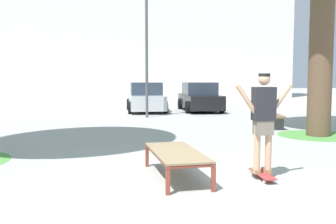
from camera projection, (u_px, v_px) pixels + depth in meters
ground_plane at (180, 185)px, 6.06m from camera, size 120.00×120.00×0.00m
building_facade at (121, 14)px, 33.89m from camera, size 30.37×4.00×14.95m
skate_box at (176, 154)px, 6.47m from camera, size 1.00×1.98×0.46m
skateboard at (262, 174)px, 6.42m from camera, size 0.25×0.81×0.09m
skater at (263, 116)px, 6.34m from camera, size 1.00×0.30×1.69m
grass_patch_near_right at (318, 135)px, 11.31m from camera, size 2.35×2.35×0.01m
car_silver at (146, 98)px, 19.68m from camera, size 2.05×4.26×1.50m
car_black at (200, 98)px, 19.97m from camera, size 1.98×4.23×1.50m
park_bench at (270, 114)px, 13.48m from camera, size 0.79×2.44×0.83m
light_post at (147, 29)px, 16.27m from camera, size 0.36×0.36×5.83m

